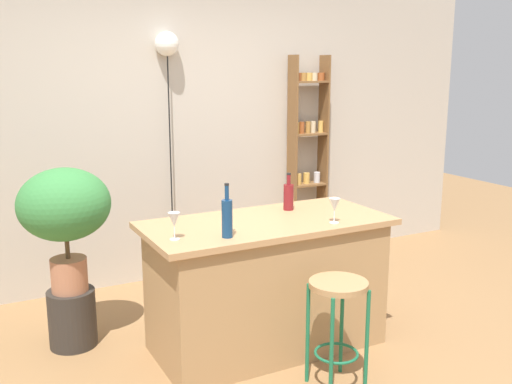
# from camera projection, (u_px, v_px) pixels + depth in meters

# --- Properties ---
(ground) EXTENTS (12.00, 12.00, 0.00)m
(ground) POSITION_uv_depth(u_px,v_px,m) (289.00, 364.00, 3.81)
(ground) COLOR olive
(back_wall) EXTENTS (6.40, 0.10, 2.80)m
(back_wall) POSITION_uv_depth(u_px,v_px,m) (178.00, 122.00, 5.20)
(back_wall) COLOR #BCB2A3
(back_wall) RESTS_ON ground
(kitchen_counter) EXTENTS (1.63, 0.77, 0.89)m
(kitchen_counter) POSITION_uv_depth(u_px,v_px,m) (267.00, 283.00, 3.97)
(kitchen_counter) COLOR #A87F51
(kitchen_counter) RESTS_ON ground
(bar_stool) EXTENTS (0.35, 0.35, 0.67)m
(bar_stool) POSITION_uv_depth(u_px,v_px,m) (338.00, 308.00, 3.44)
(bar_stool) COLOR #196642
(bar_stool) RESTS_ON ground
(spice_shelf) EXTENTS (0.37, 0.17, 1.99)m
(spice_shelf) POSITION_uv_depth(u_px,v_px,m) (308.00, 155.00, 5.72)
(spice_shelf) COLOR brown
(spice_shelf) RESTS_ON ground
(plant_stool) EXTENTS (0.32, 0.32, 0.40)m
(plant_stool) POSITION_uv_depth(u_px,v_px,m) (72.00, 318.00, 4.02)
(plant_stool) COLOR #2D2823
(plant_stool) RESTS_ON ground
(potted_plant) EXTENTS (0.61, 0.55, 0.84)m
(potted_plant) POSITION_uv_depth(u_px,v_px,m) (65.00, 210.00, 3.86)
(potted_plant) COLOR #A86B4C
(potted_plant) RESTS_ON plant_stool
(bottle_spirits_clear) EXTENTS (0.07, 0.07, 0.26)m
(bottle_spirits_clear) POSITION_uv_depth(u_px,v_px,m) (289.00, 196.00, 4.14)
(bottle_spirits_clear) COLOR maroon
(bottle_spirits_clear) RESTS_ON kitchen_counter
(bottle_olive_oil) EXTENTS (0.07, 0.07, 0.33)m
(bottle_olive_oil) POSITION_uv_depth(u_px,v_px,m) (227.00, 217.00, 3.47)
(bottle_olive_oil) COLOR navy
(bottle_olive_oil) RESTS_ON kitchen_counter
(wine_glass_left) EXTENTS (0.07, 0.07, 0.16)m
(wine_glass_left) POSITION_uv_depth(u_px,v_px,m) (174.00, 220.00, 3.43)
(wine_glass_left) COLOR silver
(wine_glass_left) RESTS_ON kitchen_counter
(wine_glass_center) EXTENTS (0.07, 0.07, 0.16)m
(wine_glass_center) POSITION_uv_depth(u_px,v_px,m) (335.00, 205.00, 3.79)
(wine_glass_center) COLOR silver
(wine_glass_center) RESTS_ON kitchen_counter
(pendant_globe_light) EXTENTS (0.21, 0.21, 2.17)m
(pendant_globe_light) POSITION_uv_depth(u_px,v_px,m) (167.00, 48.00, 4.92)
(pendant_globe_light) COLOR black
(pendant_globe_light) RESTS_ON ground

